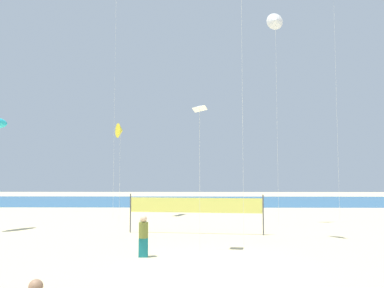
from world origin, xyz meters
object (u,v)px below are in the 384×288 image
object	(u,v)px
volleyball_net	(195,207)
kite_yellow_delta	(120,131)
beachgoer_olive_shirt	(143,235)
kite_white_delta	(275,21)
kite_white_diamond	(199,109)

from	to	relation	value
volleyball_net	kite_yellow_delta	size ratio (longest dim) A/B	1.09
beachgoer_olive_shirt	kite_white_delta	size ratio (longest dim) A/B	0.12
beachgoer_olive_shirt	volleyball_net	bearing A→B (deg)	53.10
kite_yellow_delta	volleyball_net	bearing A→B (deg)	-43.61
volleyball_net	kite_white_delta	bearing A→B (deg)	34.66
beachgoer_olive_shirt	kite_white_delta	xyz separation A→B (m)	(8.19, 10.69, 13.93)
beachgoer_olive_shirt	kite_yellow_delta	distance (m)	13.89
beachgoer_olive_shirt	kite_yellow_delta	size ratio (longest dim) A/B	0.24
kite_yellow_delta	kite_white_diamond	size ratio (longest dim) A/B	1.06
kite_yellow_delta	kite_white_diamond	distance (m)	12.27
volleyball_net	kite_white_delta	xyz separation A→B (m)	(5.92, 4.09, 13.27)
volleyball_net	kite_yellow_delta	bearing A→B (deg)	136.39
kite_white_diamond	kite_white_delta	bearing A→B (deg)	58.62
beachgoer_olive_shirt	kite_white_diamond	distance (m)	6.50
beachgoer_olive_shirt	kite_white_diamond	size ratio (longest dim) A/B	0.26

